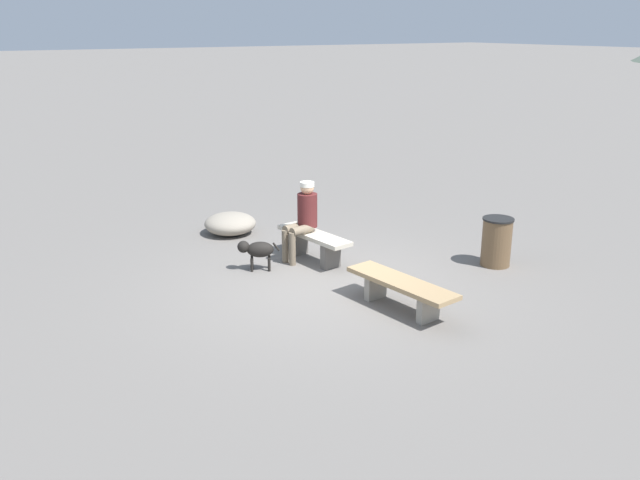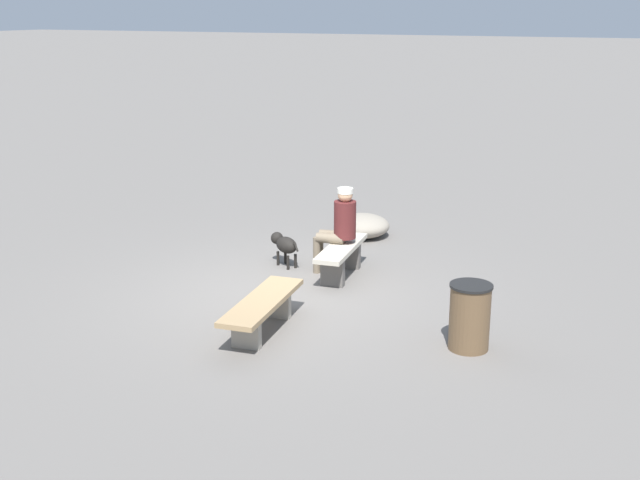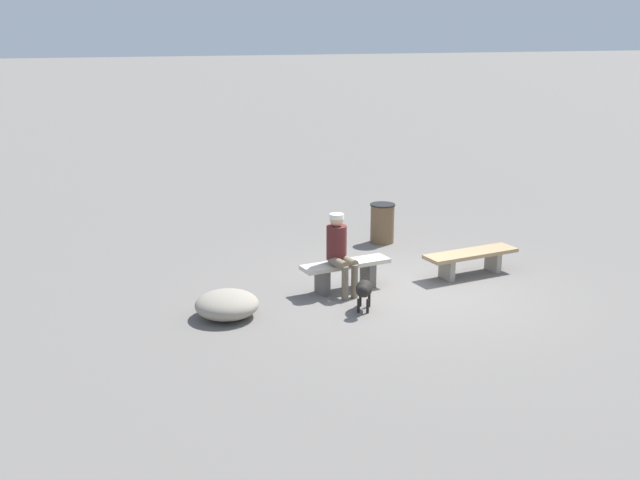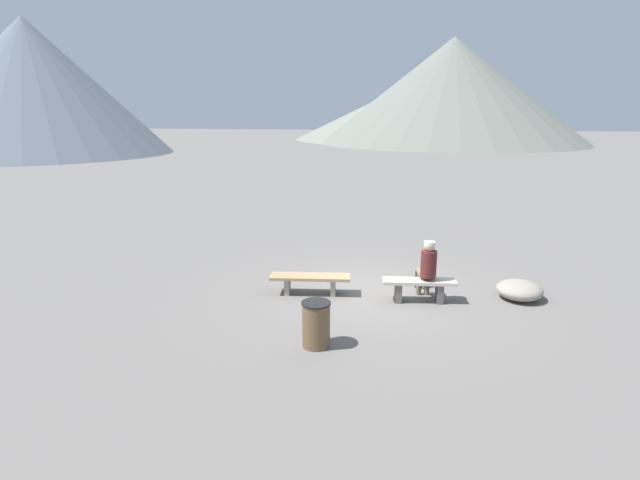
{
  "view_description": "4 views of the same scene",
  "coord_description": "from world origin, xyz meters",
  "px_view_note": "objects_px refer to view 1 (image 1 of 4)",
  "views": [
    {
      "loc": [
        -7.94,
        5.08,
        3.75
      ],
      "look_at": [
        -0.35,
        0.33,
        0.87
      ],
      "focal_mm": 37.66,
      "sensor_mm": 36.0,
      "label": 1
    },
    {
      "loc": [
        -9.25,
        -4.89,
        3.85
      ],
      "look_at": [
        0.11,
        -0.5,
        0.82
      ],
      "focal_mm": 44.62,
      "sensor_mm": 36.0,
      "label": 2
    },
    {
      "loc": [
        5.46,
        10.54,
        4.19
      ],
      "look_at": [
        1.12,
        -1.4,
        0.6
      ],
      "focal_mm": 42.38,
      "sensor_mm": 36.0,
      "label": 3
    },
    {
      "loc": [
        0.7,
        -10.38,
        3.87
      ],
      "look_at": [
        -1.32,
        0.93,
        0.89
      ],
      "focal_mm": 27.65,
      "sensor_mm": 36.0,
      "label": 4
    }
  ],
  "objects_px": {
    "seated_person": "(303,215)",
    "boulder": "(230,224)",
    "bench_left": "(401,288)",
    "trash_bin": "(497,242)",
    "bench_right": "(314,242)",
    "dog": "(257,250)"
  },
  "relations": [
    {
      "from": "bench_right",
      "to": "seated_person",
      "type": "relative_size",
      "value": 1.18
    },
    {
      "from": "seated_person",
      "to": "boulder",
      "type": "distance_m",
      "value": 2.09
    },
    {
      "from": "bench_right",
      "to": "dog",
      "type": "distance_m",
      "value": 1.01
    },
    {
      "from": "bench_right",
      "to": "boulder",
      "type": "height_order",
      "value": "bench_right"
    },
    {
      "from": "bench_left",
      "to": "dog",
      "type": "xyz_separation_m",
      "value": [
        2.44,
        0.97,
        0.02
      ]
    },
    {
      "from": "seated_person",
      "to": "bench_left",
      "type": "bearing_deg",
      "value": 171.12
    },
    {
      "from": "boulder",
      "to": "seated_person",
      "type": "bearing_deg",
      "value": -167.67
    },
    {
      "from": "bench_right",
      "to": "trash_bin",
      "type": "height_order",
      "value": "trash_bin"
    },
    {
      "from": "seated_person",
      "to": "trash_bin",
      "type": "xyz_separation_m",
      "value": [
        -1.91,
        -2.5,
        -0.37
      ]
    },
    {
      "from": "trash_bin",
      "to": "dog",
      "type": "bearing_deg",
      "value": 61.37
    },
    {
      "from": "bench_left",
      "to": "bench_right",
      "type": "relative_size",
      "value": 1.15
    },
    {
      "from": "trash_bin",
      "to": "bench_right",
      "type": "bearing_deg",
      "value": 53.82
    },
    {
      "from": "bench_left",
      "to": "trash_bin",
      "type": "relative_size",
      "value": 2.24
    },
    {
      "from": "seated_person",
      "to": "dog",
      "type": "distance_m",
      "value": 0.99
    },
    {
      "from": "trash_bin",
      "to": "boulder",
      "type": "height_order",
      "value": "trash_bin"
    },
    {
      "from": "dog",
      "to": "boulder",
      "type": "distance_m",
      "value": 2.08
    },
    {
      "from": "bench_left",
      "to": "bench_right",
      "type": "bearing_deg",
      "value": -7.81
    },
    {
      "from": "dog",
      "to": "trash_bin",
      "type": "bearing_deg",
      "value": 179.74
    },
    {
      "from": "dog",
      "to": "trash_bin",
      "type": "xyz_separation_m",
      "value": [
        -1.85,
        -3.39,
        0.06
      ]
    },
    {
      "from": "seated_person",
      "to": "dog",
      "type": "xyz_separation_m",
      "value": [
        -0.05,
        0.89,
        -0.43
      ]
    },
    {
      "from": "dog",
      "to": "boulder",
      "type": "xyz_separation_m",
      "value": [
        2.02,
        -0.46,
        -0.15
      ]
    },
    {
      "from": "boulder",
      "to": "bench_right",
      "type": "bearing_deg",
      "value": -165.83
    }
  ]
}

